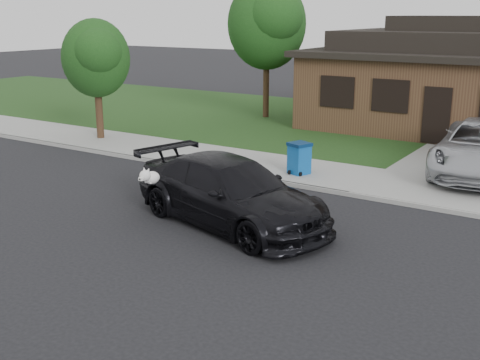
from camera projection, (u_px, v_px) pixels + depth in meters
The scene contains 9 objects.
ground at pixel (162, 206), 15.74m from camera, with size 120.00×120.00×0.00m, color black.
sidewalk at pixel (260, 165), 19.77m from camera, with size 60.00×3.00×0.12m, color gray.
curb at pixel (235, 175), 18.56m from camera, with size 60.00×0.12×0.12m, color gray.
lawn at pixel (354, 127), 26.25m from camera, with size 60.00×13.00×0.13m, color #193814.
sedan at pixel (230, 192), 14.22m from camera, with size 5.83×3.52×1.58m.
recycling_bin at pixel (299, 158), 18.36m from camera, with size 0.75×0.75×0.97m.
house at pixel (465, 81), 25.22m from camera, with size 12.60×8.60×4.65m.
tree_0 at pixel (269, 22), 27.23m from camera, with size 3.78×3.60×6.34m.
tree_2 at pixel (96, 57), 22.86m from camera, with size 2.73×2.60×4.59m.
Camera 1 is at (9.84, -11.48, 4.88)m, focal length 45.00 mm.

